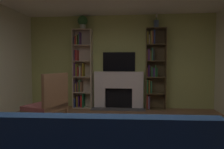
% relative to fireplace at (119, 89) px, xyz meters
% --- Properties ---
extents(wall_back_accent, '(5.55, 0.06, 2.72)m').
position_rel_fireplace_xyz_m(wall_back_accent, '(0.00, 0.14, 0.80)').
color(wall_back_accent, '#B7C16F').
rests_on(wall_back_accent, ground_plane).
extents(fireplace, '(1.52, 0.52, 1.07)m').
position_rel_fireplace_xyz_m(fireplace, '(0.00, 0.00, 0.00)').
color(fireplace, white).
rests_on(fireplace, ground_plane).
extents(tv, '(0.94, 0.06, 0.56)m').
position_rel_fireplace_xyz_m(tv, '(0.00, 0.08, 0.79)').
color(tv, black).
rests_on(tv, fireplace).
extents(bookshelf_left, '(0.56, 0.33, 2.29)m').
position_rel_fireplace_xyz_m(bookshelf_left, '(-1.11, -0.01, 0.48)').
color(bookshelf_left, beige).
rests_on(bookshelf_left, ground_plane).
extents(bookshelf_right, '(0.56, 0.32, 2.29)m').
position_rel_fireplace_xyz_m(bookshelf_right, '(0.99, -0.01, 0.63)').
color(bookshelf_right, brown).
rests_on(bookshelf_right, ground_plane).
extents(potted_plant, '(0.28, 0.28, 0.40)m').
position_rel_fireplace_xyz_m(potted_plant, '(-1.06, -0.04, 1.96)').
color(potted_plant, beige).
rests_on(potted_plant, bookshelf_left).
extents(vase_with_flowers, '(0.14, 0.14, 0.40)m').
position_rel_fireplace_xyz_m(vase_with_flowers, '(1.06, -0.04, 1.86)').
color(vase_with_flowers, slate).
rests_on(vase_with_flowers, bookshelf_right).
extents(armchair, '(0.74, 0.83, 1.12)m').
position_rel_fireplace_xyz_m(armchair, '(-1.15, -2.32, 0.01)').
color(armchair, brown).
rests_on(armchair, ground_plane).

